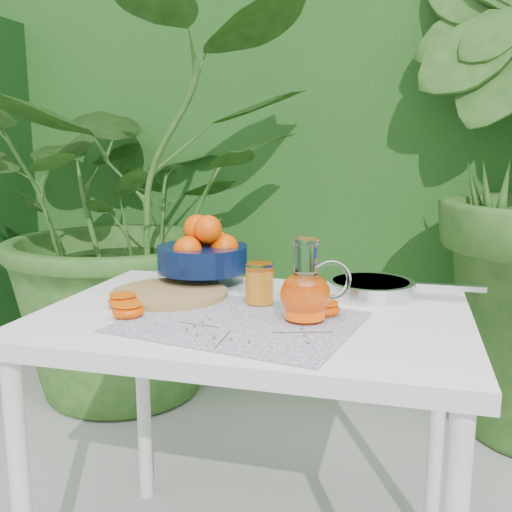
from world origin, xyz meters
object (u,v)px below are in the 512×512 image
(cutting_board, at_px, (170,294))
(white_table, at_px, (254,344))
(fruit_bowl, at_px, (203,252))
(saute_pan, at_px, (372,288))
(juice_pitcher, at_px, (306,292))

(cutting_board, bearing_deg, white_table, -14.75)
(white_table, height_order, fruit_bowl, fruit_bowl)
(fruit_bowl, xyz_separation_m, saute_pan, (0.47, -0.01, -0.07))
(saute_pan, bearing_deg, fruit_bowl, 178.40)
(fruit_bowl, relative_size, saute_pan, 0.82)
(fruit_bowl, bearing_deg, cutting_board, -101.88)
(white_table, distance_m, cutting_board, 0.27)
(white_table, distance_m, fruit_bowl, 0.35)
(cutting_board, xyz_separation_m, fruit_bowl, (0.03, 0.16, 0.08))
(cutting_board, distance_m, saute_pan, 0.53)
(white_table, xyz_separation_m, fruit_bowl, (-0.21, 0.23, 0.17))
(juice_pitcher, bearing_deg, saute_pan, 64.34)
(fruit_bowl, height_order, juice_pitcher, fruit_bowl)
(cutting_board, bearing_deg, fruit_bowl, 78.12)
(cutting_board, bearing_deg, juice_pitcher, -17.07)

